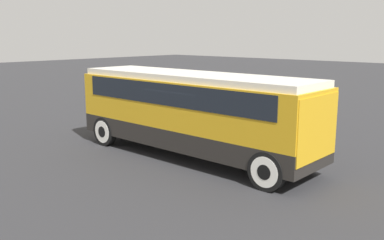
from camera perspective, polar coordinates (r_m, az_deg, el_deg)
ground_plane at (r=15.52m, az=0.00°, el=-4.93°), size 120.00×120.00×0.00m
tour_bus at (r=15.05m, az=0.27°, el=1.71°), size 9.58×2.53×3.02m
parked_car_near at (r=22.38m, az=2.42°, el=1.82°), size 4.31×1.95×1.34m
parked_car_mid at (r=24.21m, az=8.41°, el=2.53°), size 4.34×1.97×1.42m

